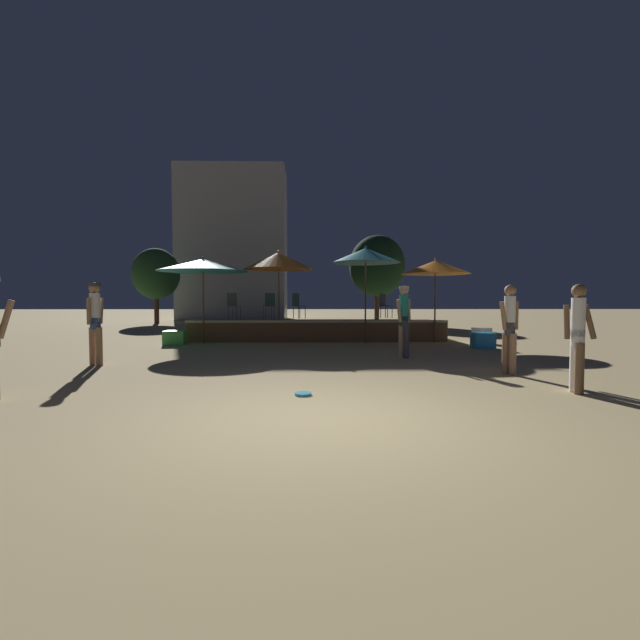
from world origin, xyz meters
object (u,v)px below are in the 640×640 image
Objects in this scene: cube_seat_0 at (483,341)px; cube_seat_2 at (482,335)px; cube_seat_1 at (175,338)px; background_tree_0 at (377,266)px; person_2 at (404,317)px; person_4 at (95,319)px; patio_umbrella_2 at (435,267)px; bistro_chair_0 at (297,303)px; patio_umbrella_1 at (366,256)px; person_3 at (578,336)px; patio_umbrella_0 at (279,261)px; bistro_chair_3 at (269,303)px; patio_umbrella_3 at (203,265)px; person_1 at (510,326)px; frisbee_disc at (303,394)px; bistro_chair_1 at (384,303)px; background_tree_1 at (156,274)px; bistro_chair_2 at (233,303)px.

cube_seat_2 reaches higher than cube_seat_0.
background_tree_0 reaches higher than cube_seat_1.
person_4 reaches higher than person_2.
patio_umbrella_2 reaches higher than bistro_chair_0.
patio_umbrella_1 is 3.46× the size of bistro_chair_0.
person_3 is (-0.97, -5.85, 0.63)m from cube_seat_0.
background_tree_0 is (4.95, 11.23, 0.73)m from patio_umbrella_0.
patio_umbrella_0 is 2.82m from patio_umbrella_1.
person_4 reaches higher than bistro_chair_3.
person_2 is (5.62, -3.50, -1.51)m from patio_umbrella_3.
person_1 is 0.32× the size of background_tree_0.
person_2 is at bearing -82.44° from patio_umbrella_1.
bistro_chair_3 is at bearing 79.20° from person_4.
patio_umbrella_0 reaches higher than bistro_chair_3.
patio_umbrella_3 is at bearing -179.68° from patio_umbrella_1.
patio_umbrella_0 reaches higher than patio_umbrella_3.
patio_umbrella_0 is 4.40× the size of cube_seat_1.
patio_umbrella_0 is at bearing 161.87° from cube_seat_0.
cube_seat_1 is (-5.96, -0.35, -2.58)m from patio_umbrella_1.
bistro_chair_3 is 9.11m from frisbee_disc.
patio_umbrella_0 reaches higher than person_4.
bistro_chair_1 is (-1.22, 9.56, 0.41)m from person_3.
background_tree_1 is at bearing 111.98° from cube_seat_1.
patio_umbrella_1 is 1.10× the size of patio_umbrella_3.
person_1 is 0.95× the size of person_4.
bistro_chair_1 is at bearing 124.90° from patio_umbrella_2.
person_2 is 15.42m from background_tree_0.
bistro_chair_3 is (-0.42, 1.07, -1.38)m from patio_umbrella_0.
person_2 reaches higher than cube_seat_1.
frisbee_disc is at bearing -127.09° from cube_seat_2.
patio_umbrella_1 is 3.46× the size of bistro_chair_2.
person_1 is (-1.22, -4.21, 0.67)m from cube_seat_0.
background_tree_0 reaches higher than bistro_chair_0.
person_2 is (-3.27, -3.45, 0.72)m from cube_seat_2.
cube_seat_1 is at bearing -147.36° from person_1.
cube_seat_0 is 0.69× the size of bistro_chair_0.
cube_seat_0 is (0.86, -1.81, -2.22)m from patio_umbrella_2.
person_4 is at bearing 91.14° from bistro_chair_2.
patio_umbrella_2 reaches higher than bistro_chair_3.
patio_umbrella_0 is at bearing 41.36° from person_3.
person_3 is 10.40m from bistro_chair_3.
cube_seat_1 is 9.62m from person_1.
person_1 is 17.58m from background_tree_0.
patio_umbrella_3 is (-2.36, -0.40, -0.17)m from patio_umbrella_0.
person_4 is (-8.22, 1.23, 0.10)m from person_1.
patio_umbrella_3 is 4.90m from person_4.
patio_umbrella_1 reaches higher than patio_umbrella_2.
bistro_chair_2 reaches higher than frisbee_disc.
bistro_chair_3 is at bearing 40.12° from person_3.
person_1 is 8.44m from bistro_chair_0.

